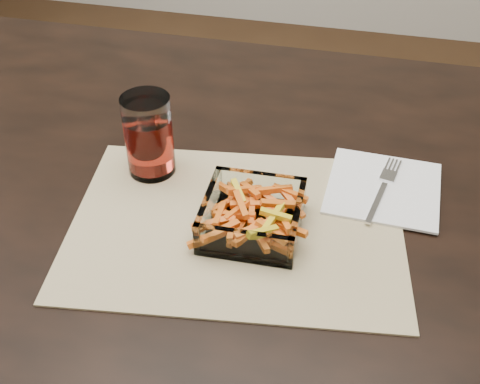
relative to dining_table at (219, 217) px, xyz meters
name	(u,v)px	position (x,y,z in m)	size (l,w,h in m)	color
dining_table	(219,217)	(0.00, 0.00, 0.00)	(1.60, 0.90, 0.75)	black
placemat	(237,225)	(0.05, -0.10, 0.09)	(0.45, 0.33, 0.00)	#C5B582
glass_bowl	(252,218)	(0.08, -0.11, 0.11)	(0.13, 0.13, 0.05)	white
tumbler	(149,138)	(-0.10, -0.01, 0.15)	(0.07, 0.07, 0.12)	white
napkin	(383,188)	(0.25, 0.02, 0.09)	(0.16, 0.16, 0.00)	white
fork	(383,187)	(0.25, 0.02, 0.10)	(0.05, 0.16, 0.00)	silver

